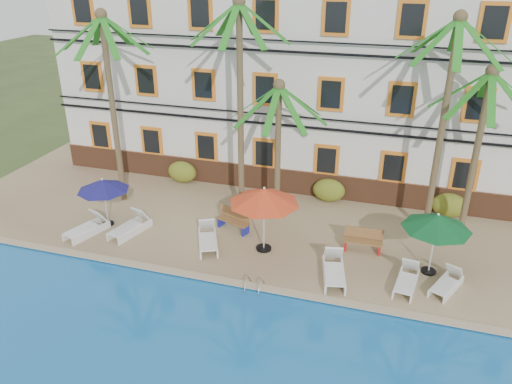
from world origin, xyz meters
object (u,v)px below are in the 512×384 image
(palm_e, at_px, (481,131))
(lounger_b, at_px, (131,226))
(umbrella_red, at_px, (264,196))
(pool_ladder, at_px, (254,289))
(bench_right, at_px, (363,240))
(palm_c, at_px, (278,129))
(lounger_e, at_px, (407,280))
(palm_b, at_px, (240,85))
(lounger_f, at_px, (447,283))
(palm_a, at_px, (110,85))
(bench_left, at_px, (234,219))
(palm_d, at_px, (446,102))
(umbrella_blue, at_px, (103,185))
(lounger_c, at_px, (208,238))
(lounger_d, at_px, (334,270))
(lounger_a, at_px, (87,227))
(umbrella_green, at_px, (437,222))

(palm_e, bearing_deg, lounger_b, -164.05)
(umbrella_red, height_order, pool_ladder, umbrella_red)
(umbrella_red, height_order, bench_right, umbrella_red)
(palm_c, height_order, lounger_e, palm_c)
(palm_b, xyz_separation_m, lounger_b, (-3.87, -3.04, -5.49))
(lounger_f, height_order, bench_right, bench_right)
(palm_a, height_order, pool_ladder, palm_a)
(bench_left, bearing_deg, palm_d, 14.88)
(palm_c, bearing_deg, bench_right, -25.87)
(lounger_e, bearing_deg, pool_ladder, -161.47)
(palm_e, height_order, umbrella_red, palm_e)
(palm_a, xyz_separation_m, umbrella_blue, (0.60, -2.35, -3.60))
(umbrella_red, height_order, bench_left, umbrella_red)
(palm_c, xyz_separation_m, umbrella_blue, (-6.70, -3.03, -2.12))
(palm_d, distance_m, lounger_e, 6.73)
(palm_c, height_order, bench_right, palm_c)
(umbrella_blue, bearing_deg, lounger_c, -3.93)
(lounger_b, height_order, lounger_d, lounger_d)
(palm_e, distance_m, umbrella_blue, 15.08)
(lounger_a, relative_size, lounger_e, 1.07)
(umbrella_blue, bearing_deg, palm_a, 104.42)
(umbrella_blue, bearing_deg, lounger_e, -4.01)
(umbrella_red, xyz_separation_m, lounger_e, (5.45, -0.89, -2.04))
(lounger_b, height_order, pool_ladder, lounger_b)
(umbrella_green, bearing_deg, palm_c, 156.86)
(palm_a, bearing_deg, palm_d, 3.68)
(lounger_e, distance_m, lounger_f, 1.35)
(palm_b, bearing_deg, lounger_e, -26.16)
(palm_a, height_order, bench_left, palm_a)
(palm_d, height_order, umbrella_red, palm_d)
(palm_d, relative_size, bench_left, 5.61)
(palm_d, xyz_separation_m, lounger_d, (-3.15, -4.30, -5.27))
(lounger_a, height_order, bench_right, bench_right)
(umbrella_blue, relative_size, lounger_e, 1.15)
(palm_a, distance_m, lounger_d, 12.19)
(palm_e, height_order, lounger_e, palm_e)
(palm_b, distance_m, lounger_b, 7.37)
(umbrella_red, height_order, lounger_c, umbrella_red)
(palm_e, relative_size, lounger_f, 3.95)
(umbrella_red, bearing_deg, palm_d, 27.89)
(palm_d, bearing_deg, palm_b, -176.11)
(palm_a, height_order, lounger_d, palm_a)
(palm_d, xyz_separation_m, palm_e, (1.39, 0.18, -1.04))
(palm_a, xyz_separation_m, lounger_a, (0.24, -3.30, -5.16))
(lounger_e, bearing_deg, lounger_d, -175.48)
(palm_a, bearing_deg, palm_c, 5.33)
(palm_e, height_order, pool_ladder, palm_e)
(umbrella_green, height_order, pool_ladder, umbrella_green)
(palm_b, xyz_separation_m, palm_d, (7.88, 0.54, -0.21))
(palm_a, relative_size, lounger_e, 4.55)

